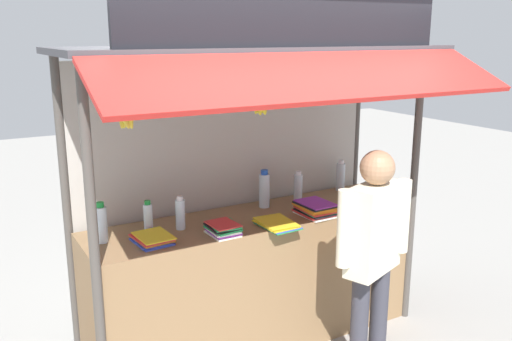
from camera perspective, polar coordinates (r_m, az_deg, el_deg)
The scene contains 16 objects.
ground_plane at distance 4.47m, azimuth 0.00°, elevation -16.94°, with size 20.00×20.00×0.00m, color gray.
stall_counter at distance 4.24m, azimuth 0.00°, elevation -11.18°, with size 2.51×0.65×0.99m, color olive.
stall_structure at distance 3.96m, azimuth -0.48°, elevation 3.08°, with size 2.71×1.45×2.57m.
water_bottle_far_right at distance 4.23m, azimuth 0.87°, elevation -2.01°, with size 0.08×0.08×0.30m.
water_bottle_mid_right at distance 3.79m, azimuth -11.15°, elevation -4.79°, with size 0.06×0.06×0.22m.
water_bottle_back_left at distance 4.75m, azimuth 8.78°, elevation -0.59°, with size 0.07×0.07×0.27m.
water_bottle_right at distance 3.66m, azimuth -15.78°, elevation -5.33°, with size 0.08×0.08×0.27m.
water_bottle_back_right at distance 3.80m, azimuth -7.88°, elevation -4.48°, with size 0.07×0.07×0.24m.
water_bottle_mid_left at distance 4.40m, azimuth 4.40°, elevation -1.74°, with size 0.07×0.07×0.25m.
magazine_stack_rear_center at distance 3.85m, azimuth 2.16°, elevation -5.54°, with size 0.25×0.33×0.04m.
magazine_stack_center at distance 3.70m, azimuth -3.46°, elevation -6.05°, with size 0.21×0.25×0.08m.
magazine_stack_front_left at distance 4.09m, azimuth 6.14°, elevation -3.98°, with size 0.24×0.30×0.10m.
magazine_stack_left at distance 3.62m, azimuth -10.72°, elevation -6.95°, with size 0.24×0.30×0.05m.
banana_bunch_inner_left at distance 3.39m, azimuth 0.59°, elevation 7.10°, with size 0.11×0.10×0.28m.
banana_bunch_rightmost at distance 3.05m, azimuth -13.30°, elevation 5.60°, with size 0.10×0.10×0.29m.
vendor_person at distance 3.75m, azimuth 12.09°, elevation -7.40°, with size 0.60×0.34×1.58m.
Camera 1 is at (-1.92, -3.32, 2.30)m, focal length 38.48 mm.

